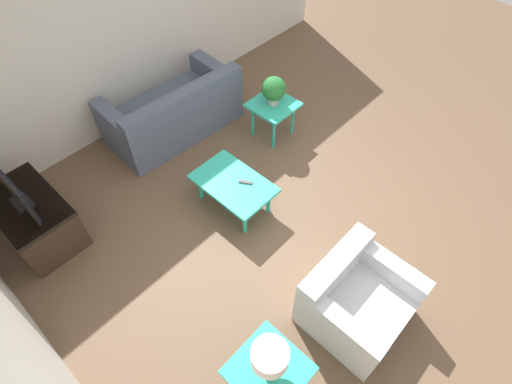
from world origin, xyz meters
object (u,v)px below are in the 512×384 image
at_px(sofa, 174,113).
at_px(side_table_plant, 273,108).
at_px(armchair, 355,300).
at_px(potted_plant, 274,89).
at_px(coffee_table, 233,185).
at_px(table_lamp, 270,358).
at_px(tv_stand_chest, 34,218).
at_px(side_table_lamp, 269,372).
at_px(television, 12,189).

bearing_deg(sofa, side_table_plant, 133.54).
distance_m(armchair, potted_plant, 2.82).
bearing_deg(coffee_table, table_lamp, 143.03).
relative_size(sofa, tv_stand_chest, 1.76).
distance_m(side_table_lamp, television, 3.08).
height_order(armchair, table_lamp, table_lamp).
height_order(tv_stand_chest, table_lamp, table_lamp).
distance_m(tv_stand_chest, potted_plant, 3.23).
distance_m(side_table_plant, potted_plant, 0.30).
height_order(armchair, side_table_plant, armchair).
bearing_deg(table_lamp, television, 10.38).
bearing_deg(television, tv_stand_chest, -90.00).
bearing_deg(television, side_table_lamp, -169.62).
distance_m(sofa, tv_stand_chest, 2.24).
bearing_deg(armchair, side_table_plant, 58.44).
bearing_deg(television, coffee_table, -125.41).
bearing_deg(side_table_lamp, armchair, -97.48).
xyz_separation_m(television, potted_plant, (-0.79, -3.11, -0.06)).
distance_m(side_table_lamp, potted_plant, 3.40).
relative_size(coffee_table, side_table_plant, 1.65).
relative_size(tv_stand_chest, table_lamp, 2.56).
bearing_deg(coffee_table, potted_plant, -68.00).
relative_size(coffee_table, potted_plant, 2.37).
bearing_deg(sofa, coffee_table, 79.30).
height_order(sofa, potted_plant, potted_plant).
bearing_deg(tv_stand_chest, side_table_plant, -104.20).
height_order(side_table_plant, potted_plant, potted_plant).
xyz_separation_m(side_table_lamp, television, (3.00, 0.55, 0.36)).
bearing_deg(table_lamp, coffee_table, -36.97).
relative_size(sofa, coffee_table, 1.97).
xyz_separation_m(sofa, tv_stand_chest, (-0.26, 2.22, -0.00)).
relative_size(television, table_lamp, 2.04).
distance_m(tv_stand_chest, table_lamp, 3.10).
bearing_deg(tv_stand_chest, coffee_table, -125.48).
bearing_deg(sofa, side_table_lamp, 66.26).
distance_m(armchair, tv_stand_chest, 3.55).
bearing_deg(coffee_table, side_table_lamp, 143.03).
relative_size(coffee_table, television, 1.12).
height_order(coffee_table, side_table_lamp, side_table_lamp).
distance_m(armchair, side_table_lamp, 1.12).
bearing_deg(potted_plant, armchair, 148.21).
distance_m(potted_plant, table_lamp, 3.39).
bearing_deg(side_table_plant, television, 75.82).
bearing_deg(television, potted_plant, -104.18).
xyz_separation_m(coffee_table, side_table_plant, (0.52, -1.28, 0.10)).
distance_m(side_table_plant, table_lamp, 3.41).
xyz_separation_m(sofa, table_lamp, (-3.27, 1.67, 0.51)).
height_order(sofa, coffee_table, sofa).
height_order(tv_stand_chest, potted_plant, potted_plant).
xyz_separation_m(coffee_table, table_lamp, (-1.70, 1.28, 0.47)).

